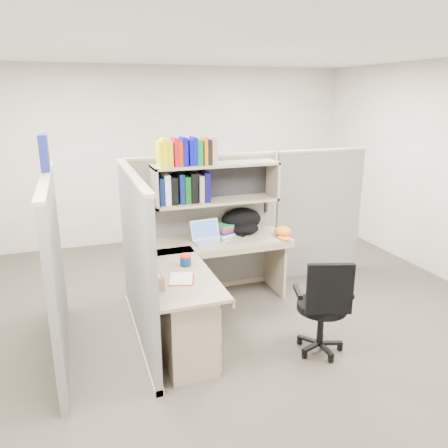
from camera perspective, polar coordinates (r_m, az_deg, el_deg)
name	(u,v)px	position (r m, az deg, el deg)	size (l,w,h in m)	color
ground	(229,324)	(4.63, 0.63, -12.87)	(6.00, 6.00, 0.00)	#332F27
room_shell	(229,168)	(4.09, 0.71, 7.32)	(6.00, 6.00, 6.00)	#B5B1A3
cubicle	(181,231)	(4.57, -5.60, -0.93)	(3.79, 1.84, 1.95)	slate
desk	(198,303)	(4.08, -3.45, -10.27)	(1.74, 1.75, 0.73)	gray
laptop	(209,232)	(4.72, -2.00, -1.04)	(0.33, 0.33, 0.24)	silver
backpack	(243,221)	(5.06, 2.54, 0.41)	(0.47, 0.37, 0.28)	black
orange_cap	(283,231)	(5.00, 7.67, -0.93)	(0.20, 0.23, 0.11)	orange
snack_canister	(185,260)	(4.12, -5.05, -4.70)	(0.11, 0.11, 0.11)	navy
tissue_box	(156,279)	(3.64, -8.92, -7.15)	(0.12, 0.12, 0.19)	#966D55
mouse	(226,241)	(4.74, 0.29, -2.30)	(0.08, 0.05, 0.03)	#8EB3CA
paper_cup	(208,231)	(4.99, -2.04, -0.86)	(0.08, 0.08, 0.11)	silver
book_stack	(223,229)	(5.00, -0.15, -0.70)	(0.19, 0.25, 0.12)	gray
loose_paper	(181,278)	(3.87, -5.64, -7.09)	(0.20, 0.27, 0.00)	white
task_chair	(322,321)	(4.09, 12.70, -12.24)	(0.54, 0.50, 0.95)	black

